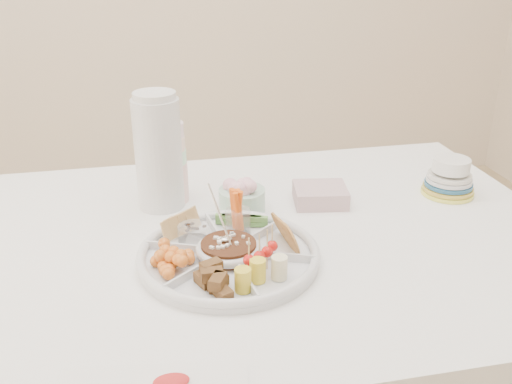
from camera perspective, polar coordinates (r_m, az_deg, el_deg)
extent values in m
cube|color=white|center=(1.54, -0.99, -16.88)|extent=(1.52, 1.02, 0.76)
cylinder|color=silver|center=(1.21, -2.75, -6.05)|extent=(0.49, 0.49, 0.04)
cylinder|color=#5A2E19|center=(1.21, -2.76, -5.75)|extent=(0.15, 0.15, 0.04)
cylinder|color=white|center=(1.47, -8.65, 3.52)|extent=(0.12, 0.12, 0.24)
cylinder|color=silver|center=(1.43, -9.75, 4.15)|extent=(0.13, 0.13, 0.30)
cylinder|color=#9FC6B0|center=(1.42, -1.42, -0.29)|extent=(0.12, 0.12, 0.09)
cube|color=#C6A3A9|center=(1.48, 6.44, -0.30)|extent=(0.15, 0.14, 0.04)
cylinder|color=yellow|center=(1.60, 18.75, 1.26)|extent=(0.15, 0.15, 0.09)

